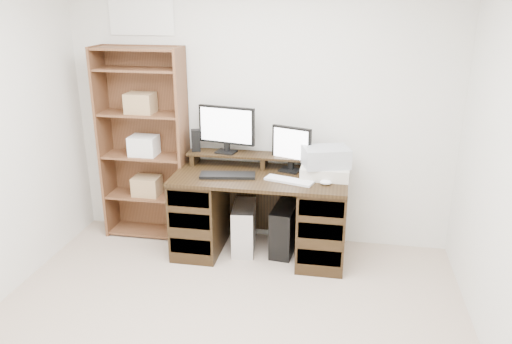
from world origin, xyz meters
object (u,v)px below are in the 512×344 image
(monitor_small, at_px, (291,147))
(printer, at_px, (325,171))
(tower_silver, at_px, (244,227))
(desk, at_px, (260,213))
(monitor_wide, at_px, (227,127))
(bookshelf, at_px, (145,143))
(tower_black, at_px, (285,229))

(monitor_small, xyz_separation_m, printer, (0.31, -0.11, -0.17))
(monitor_small, xyz_separation_m, tower_silver, (-0.40, -0.12, -0.75))
(tower_silver, bearing_deg, printer, -6.08)
(monitor_small, bearing_deg, desk, -128.10)
(monitor_wide, bearing_deg, monitor_small, 5.08)
(bookshelf, bearing_deg, monitor_small, -2.36)
(monitor_small, distance_m, tower_silver, 0.86)
(monitor_wide, height_order, tower_silver, monitor_wide)
(printer, distance_m, bookshelf, 1.70)
(desk, xyz_separation_m, printer, (0.55, 0.04, 0.41))
(monitor_wide, relative_size, printer, 1.30)
(monitor_wide, xyz_separation_m, bookshelf, (-0.79, -0.01, -0.19))
(tower_black, xyz_separation_m, bookshelf, (-1.34, 0.15, 0.70))
(printer, relative_size, tower_black, 0.89)
(bookshelf, bearing_deg, tower_black, -6.26)
(desk, relative_size, tower_black, 3.29)
(printer, height_order, tower_silver, printer)
(printer, relative_size, bookshelf, 0.23)
(monitor_wide, distance_m, tower_black, 1.06)
(monitor_wide, bearing_deg, bookshelf, -168.45)
(monitor_small, height_order, tower_silver, monitor_small)
(monitor_wide, bearing_deg, desk, -21.19)
(bookshelf, bearing_deg, tower_silver, -10.28)
(monitor_wide, relative_size, bookshelf, 0.29)
(tower_black, relative_size, bookshelf, 0.25)
(monitor_small, height_order, tower_black, monitor_small)
(desk, bearing_deg, bookshelf, 169.35)
(printer, bearing_deg, monitor_wide, 169.46)
(bookshelf, bearing_deg, printer, -5.78)
(monitor_wide, bearing_deg, printer, 0.02)
(tower_silver, relative_size, tower_black, 0.95)
(tower_black, bearing_deg, tower_silver, -169.59)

